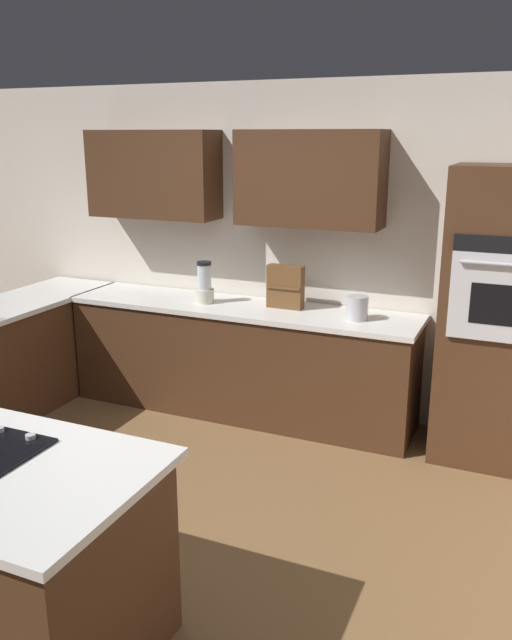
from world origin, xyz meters
TOP-DOWN VIEW (x-y plane):
  - ground_plane at (0.00, 0.00)m, footprint 14.00×14.00m
  - wall_back at (0.07, -2.04)m, footprint 6.00×0.44m
  - lower_cabinets_back at (0.10, -1.72)m, footprint 2.80×0.60m
  - countertop_back at (0.10, -1.72)m, footprint 2.84×0.64m
  - wall_oven at (-1.85, -1.72)m, footprint 0.80×0.66m
  - blender at (0.40, -1.69)m, footprint 0.15×0.15m
  - spice_rack at (-0.25, -1.80)m, footprint 0.28×0.11m
  - kettle at (-0.85, -1.69)m, footprint 0.16×0.16m

SIDE VIEW (x-z plane):
  - ground_plane at x=0.00m, z-range 0.00..0.00m
  - lower_cabinets_back at x=0.10m, z-range 0.00..0.86m
  - countertop_back at x=0.10m, z-range 0.86..0.90m
  - kettle at x=-0.85m, z-range 0.90..1.08m
  - wall_oven at x=-1.85m, z-range 0.00..2.02m
  - blender at x=0.40m, z-range 0.88..1.21m
  - spice_rack at x=-0.25m, z-range 0.90..1.23m
  - wall_back at x=0.07m, z-range 0.15..2.75m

